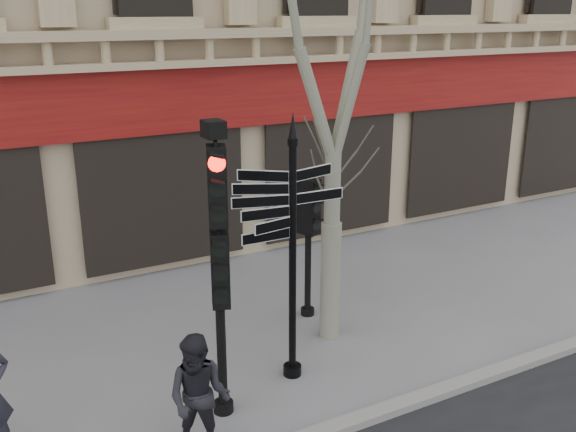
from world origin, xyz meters
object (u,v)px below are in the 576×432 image
(traffic_signal_secondary, at_px, (308,221))
(pedestrian_b, at_px, (199,398))
(fingerpost, at_px, (293,206))
(traffic_signal_main, at_px, (217,238))

(traffic_signal_secondary, relative_size, pedestrian_b, 1.55)
(fingerpost, bearing_deg, traffic_signal_secondary, 65.03)
(fingerpost, height_order, pedestrian_b, fingerpost)
(fingerpost, height_order, traffic_signal_main, traffic_signal_main)
(traffic_signal_main, relative_size, pedestrian_b, 2.45)
(fingerpost, xyz_separation_m, traffic_signal_main, (-1.29, -0.37, -0.13))
(traffic_signal_main, height_order, pedestrian_b, traffic_signal_main)
(traffic_signal_secondary, height_order, pedestrian_b, traffic_signal_secondary)
(fingerpost, distance_m, traffic_signal_main, 1.34)
(pedestrian_b, bearing_deg, traffic_signal_main, 87.62)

